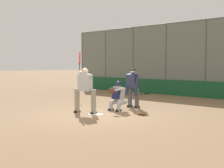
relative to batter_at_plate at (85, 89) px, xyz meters
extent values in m
plane|color=#846647|center=(-0.50, -0.06, -0.91)|extent=(160.00, 160.00, 0.00)
cube|color=white|center=(-0.50, -0.06, -0.91)|extent=(0.43, 0.43, 0.01)
cylinder|color=#515651|center=(-0.50, -8.23, 1.22)|extent=(0.08, 0.08, 4.26)
cylinder|color=#515651|center=(2.08, -8.23, 1.22)|extent=(0.08, 0.08, 4.26)
cylinder|color=#515651|center=(4.65, -8.23, 1.22)|extent=(0.08, 0.08, 4.26)
cylinder|color=#515651|center=(7.23, -8.23, 1.22)|extent=(0.08, 0.08, 4.26)
cylinder|color=#515651|center=(9.81, -8.23, 1.22)|extent=(0.08, 0.08, 4.26)
cube|color=slate|center=(-0.50, -8.23, 1.22)|extent=(20.61, 0.01, 4.26)
cylinder|color=#515651|center=(-0.50, -8.23, 3.32)|extent=(20.61, 0.06, 0.06)
cube|color=#19512D|center=(-0.50, -8.13, -0.47)|extent=(20.20, 0.18, 0.89)
cylinder|color=gray|center=(-0.38, -0.08, -0.46)|extent=(0.19, 0.19, 0.90)
cube|color=black|center=(-0.38, -0.08, -0.87)|extent=(0.17, 0.30, 0.08)
cylinder|color=gray|center=(0.35, 0.09, -0.46)|extent=(0.19, 0.19, 0.90)
cube|color=black|center=(0.35, 0.09, -0.87)|extent=(0.17, 0.30, 0.08)
cube|color=#B7B7BC|center=(-0.01, 0.00, 0.22)|extent=(0.54, 0.38, 0.62)
sphere|color=beige|center=(-0.01, 0.00, 0.64)|extent=(0.23, 0.23, 0.23)
cylinder|color=#B7B7BC|center=(0.00, -0.02, 0.54)|extent=(0.63, 0.19, 0.23)
cylinder|color=#B7B7BC|center=(0.29, 0.04, 0.54)|extent=(0.15, 0.18, 0.17)
sphere|color=black|center=(0.30, 0.02, 0.60)|extent=(0.04, 0.04, 0.04)
cylinder|color=black|center=(0.37, -0.05, 0.76)|extent=(0.18, 0.17, 0.33)
cylinder|color=maroon|center=(0.54, -0.21, 1.13)|extent=(0.29, 0.28, 0.47)
cylinder|color=#B7B7BC|center=(-0.59, -1.17, -0.76)|extent=(0.15, 0.15, 0.30)
cylinder|color=#B7B7BC|center=(-0.59, -1.37, -0.60)|extent=(0.19, 0.46, 0.23)
cube|color=black|center=(-0.59, -1.17, -0.87)|extent=(0.11, 0.26, 0.08)
cylinder|color=#B7B7BC|center=(-0.20, -1.15, -0.76)|extent=(0.15, 0.15, 0.30)
cylinder|color=#B7B7BC|center=(-0.19, -1.35, -0.60)|extent=(0.19, 0.46, 0.23)
cube|color=black|center=(-0.20, -1.15, -0.87)|extent=(0.11, 0.26, 0.08)
cube|color=#B7B7BC|center=(-0.39, -1.40, -0.24)|extent=(0.44, 0.36, 0.54)
cube|color=#191E47|center=(-0.39, -1.26, -0.24)|extent=(0.39, 0.15, 0.44)
sphere|color=brown|center=(-0.39, -1.40, 0.10)|extent=(0.20, 0.20, 0.20)
sphere|color=#191E47|center=(-0.39, -1.40, 0.13)|extent=(0.22, 0.22, 0.22)
cylinder|color=#B7B7BC|center=(-0.56, -1.17, -0.07)|extent=(0.26, 0.52, 0.15)
ellipsoid|color=#56331E|center=(-0.47, -0.93, -0.11)|extent=(0.30, 0.11, 0.24)
cylinder|color=brown|center=(-0.13, -1.39, -0.21)|extent=(0.10, 0.30, 0.43)
cylinder|color=#4C4C51|center=(-0.47, -2.42, -0.50)|extent=(0.17, 0.17, 0.83)
cube|color=black|center=(-0.47, -2.42, -0.87)|extent=(0.11, 0.28, 0.08)
cylinder|color=#4C4C51|center=(-0.08, -2.43, -0.50)|extent=(0.17, 0.17, 0.83)
cube|color=black|center=(-0.08, -2.43, -0.87)|extent=(0.11, 0.28, 0.08)
cube|color=#282D4C|center=(-0.27, -2.37, 0.21)|extent=(0.45, 0.40, 0.63)
sphere|color=beige|center=(-0.27, -2.37, 0.61)|extent=(0.21, 0.21, 0.21)
cylinder|color=black|center=(-0.27, -2.37, 0.67)|extent=(0.22, 0.22, 0.07)
cylinder|color=#282D4C|center=(-0.54, -2.31, 0.02)|extent=(0.14, 0.24, 0.88)
cylinder|color=#282D4C|center=(-0.01, -2.31, 0.02)|extent=(0.14, 0.24, 0.88)
sphere|color=black|center=(2.94, -6.98, -0.88)|extent=(0.04, 0.04, 0.04)
cylinder|color=black|center=(2.95, -7.14, -0.88)|extent=(0.04, 0.33, 0.03)
cylinder|color=#28282D|center=(2.96, -7.53, -0.88)|extent=(0.08, 0.46, 0.07)
ellipsoid|color=brown|center=(-1.79, -1.11, -0.86)|extent=(0.28, 0.18, 0.10)
ellipsoid|color=brown|center=(-1.71, -1.03, -0.87)|extent=(0.10, 0.08, 0.08)
sphere|color=white|center=(1.72, -1.28, -0.88)|extent=(0.07, 0.07, 0.07)
camera|label=1|loc=(-8.64, 7.50, 0.87)|focal=50.00mm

